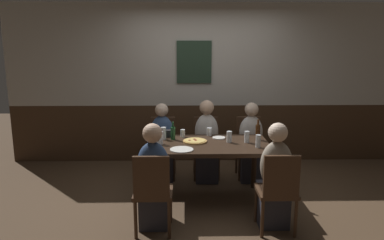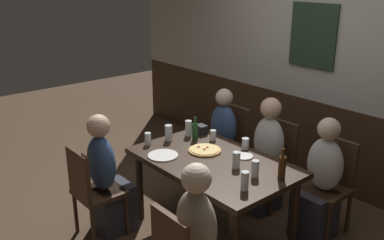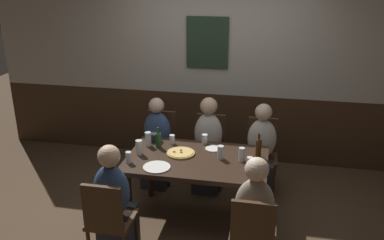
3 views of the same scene
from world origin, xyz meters
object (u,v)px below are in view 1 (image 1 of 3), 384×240
chair_right_near (278,188)px  chair_left_near (153,189)px  beer_bottle_brown (258,132)px  chair_mid_far (206,144)px  pint_glass_stout (209,132)px  chair_left_far (163,144)px  highball_clear (160,139)px  beer_bottle_green (173,133)px  plate_white_small (219,138)px  chair_right_far (249,143)px  person_right_far (251,148)px  tumbler_short (163,134)px  plate_white_large (182,150)px  pint_glass_pale (229,138)px  beer_glass_half (183,134)px  condiment_caddy (167,133)px  dining_table (210,150)px  pint_glass_amber (258,142)px  tumbler_water (247,138)px  pizza (195,141)px  person_left_near (154,184)px  beer_glass_tall (155,144)px  person_left_far (162,148)px  person_mid_far (207,146)px  person_right_near (274,183)px

chair_right_near → chair_left_near: (-1.29, 0.00, 0.00)m
beer_bottle_brown → chair_mid_far: bearing=131.4°
pint_glass_stout → chair_left_far: bearing=144.1°
chair_left_far → highball_clear: (0.02, -0.89, 0.31)m
beer_bottle_green → plate_white_small: bearing=5.6°
chair_right_far → person_right_far: size_ratio=0.78×
person_right_far → tumbler_short: size_ratio=7.13×
tumbler_short → chair_left_far: bearing=94.7°
plate_white_large → pint_glass_pale: bearing=29.2°
beer_glass_half → condiment_caddy: size_ratio=0.93×
person_right_far → highball_clear: size_ratio=7.23×
dining_table → tumbler_short: (-0.59, 0.21, 0.16)m
chair_left_near → pint_glass_amber: 1.41m
chair_left_near → tumbler_water: tumbler_water is taller
pint_glass_amber → plate_white_small: pint_glass_amber is taller
person_right_far → beer_bottle_green: 1.28m
pizza → tumbler_water: bearing=-3.3°
beer_bottle_brown → plate_white_small: 0.51m
tumbler_short → beer_bottle_green: 0.13m
condiment_caddy → person_left_near: bearing=-95.1°
beer_glass_tall → tumbler_water: 1.15m
person_left_near → plate_white_large: bearing=54.9°
dining_table → tumbler_short: bearing=160.5°
person_left_far → person_mid_far: 0.64m
chair_mid_far → person_mid_far: (-0.00, -0.16, 0.00)m
pint_glass_pale → plate_white_small: bearing=117.7°
beer_bottle_green → beer_bottle_brown: beer_bottle_brown is taller
chair_mid_far → tumbler_water: (0.46, -0.84, 0.31)m
pint_glass_stout → condiment_caddy: bearing=-174.9°
chair_right_near → chair_right_far: 1.74m
tumbler_water → condiment_caddy: size_ratio=1.31×
chair_right_far → person_right_near: 1.58m
dining_table → plate_white_small: (0.13, 0.25, 0.09)m
dining_table → highball_clear: 0.64m
tumbler_water → pint_glass_pale: tumbler_water is taller
dining_table → tumbler_water: tumbler_water is taller
pizza → pint_glass_stout: (0.20, 0.33, 0.03)m
chair_mid_far → pizza: size_ratio=2.90×
chair_mid_far → beer_glass_half: chair_mid_far is taller
chair_mid_far → pizza: 0.86m
pint_glass_amber → pint_glass_pale: bearing=143.3°
beer_glass_tall → pint_glass_pale: 0.94m
chair_left_far → beer_bottle_green: bearing=-75.4°
person_mid_far → person_right_far: size_ratio=1.03×
tumbler_short → person_right_near: bearing=-36.7°
plate_white_large → plate_white_small: same height
person_left_near → pint_glass_pale: person_left_near is taller
person_left_near → tumbler_water: 1.37m
chair_mid_far → pint_glass_stout: 0.56m
person_mid_far → condiment_caddy: size_ratio=10.60×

